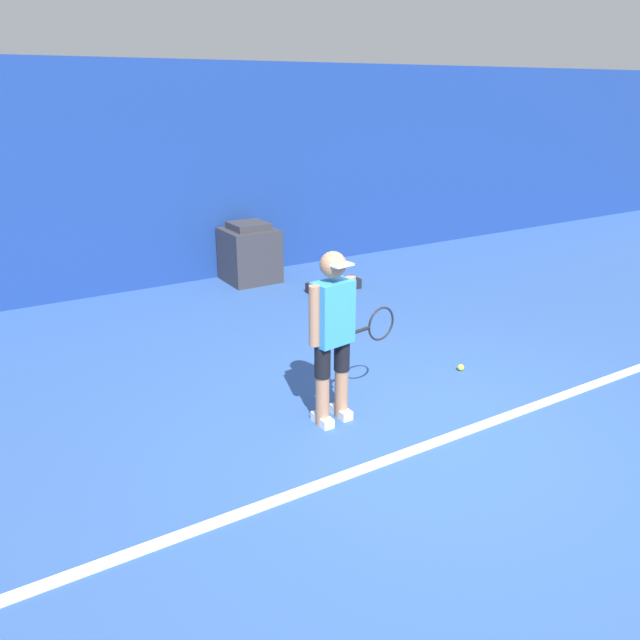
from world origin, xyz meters
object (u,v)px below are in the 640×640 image
tennis_player (334,331)px  equipment_bag (334,286)px  covered_chair (250,253)px  tennis_ball (461,367)px

tennis_player → equipment_bag: size_ratio=1.91×
covered_chair → equipment_bag: bearing=-53.7°
tennis_player → equipment_bag: 3.85m
tennis_player → covered_chair: (1.24, 4.27, -0.42)m
tennis_ball → tennis_player: bearing=-174.4°
tennis_ball → covered_chair: 4.15m
equipment_bag → covered_chair: bearing=126.3°
tennis_player → equipment_bag: bearing=48.6°
tennis_player → covered_chair: 4.47m
tennis_ball → equipment_bag: bearing=83.2°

